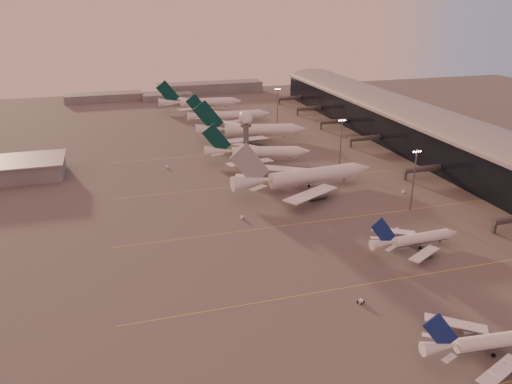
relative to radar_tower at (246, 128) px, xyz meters
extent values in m
plane|color=#4E4C4C|center=(-5.00, -120.00, -20.95)|extent=(700.00, 700.00, 0.00)
cube|color=gold|center=(25.00, -110.00, -20.94)|extent=(180.00, 0.25, 0.02)
cube|color=gold|center=(25.00, -65.00, -20.94)|extent=(180.00, 0.25, 0.02)
cube|color=gold|center=(25.00, -20.00, -20.94)|extent=(180.00, 0.25, 0.02)
cube|color=gold|center=(25.00, 30.00, -20.94)|extent=(180.00, 0.25, 0.02)
cube|color=black|center=(103.00, -10.00, -11.95)|extent=(36.00, 360.00, 18.00)
cylinder|color=gray|center=(103.00, -10.00, -2.95)|extent=(10.08, 360.00, 10.08)
cube|color=gray|center=(103.00, -10.00, -2.75)|extent=(40.00, 362.00, 0.80)
cube|color=#575A5F|center=(67.00, -92.00, -18.75)|extent=(1.20, 1.20, 4.40)
cylinder|color=#575A5F|center=(77.00, -34.00, -16.45)|extent=(22.00, 2.80, 2.80)
cube|color=#575A5F|center=(67.00, -34.00, -18.75)|extent=(1.20, 1.20, 4.40)
cylinder|color=#575A5F|center=(77.00, 22.00, -16.45)|extent=(22.00, 2.80, 2.80)
cube|color=#575A5F|center=(67.00, 22.00, -18.75)|extent=(1.20, 1.20, 4.40)
cylinder|color=#575A5F|center=(77.00, 64.00, -16.45)|extent=(22.00, 2.80, 2.80)
cube|color=#575A5F|center=(67.00, 64.00, -18.75)|extent=(1.20, 1.20, 4.40)
cylinder|color=#575A5F|center=(77.00, 106.00, -16.45)|extent=(22.00, 2.80, 2.80)
cube|color=#575A5F|center=(67.00, 106.00, -18.75)|extent=(1.20, 1.20, 4.40)
cylinder|color=#575A5F|center=(77.00, 146.00, -16.45)|extent=(22.00, 2.80, 2.80)
cube|color=#575A5F|center=(67.00, 146.00, -18.75)|extent=(1.20, 1.20, 4.40)
cylinder|color=#575A5F|center=(0.00, 0.00, -9.95)|extent=(2.60, 2.60, 22.00)
cylinder|color=#575A5F|center=(0.00, 0.00, 1.55)|extent=(5.20, 5.20, 1.20)
sphere|color=white|center=(0.00, 0.00, 5.45)|extent=(6.40, 6.40, 6.40)
cylinder|color=#575A5F|center=(0.00, 0.00, 9.15)|extent=(0.16, 0.16, 2.00)
cylinder|color=#575A5F|center=(50.00, -65.00, -8.45)|extent=(0.56, 0.56, 25.00)
cube|color=#575A5F|center=(50.00, -65.00, 3.55)|extent=(3.60, 0.25, 0.25)
sphere|color=#FFEABF|center=(48.50, -65.00, 3.15)|extent=(0.56, 0.56, 0.56)
sphere|color=#FFEABF|center=(49.50, -65.00, 3.15)|extent=(0.56, 0.56, 0.56)
sphere|color=#FFEABF|center=(50.50, -65.00, 3.15)|extent=(0.56, 0.56, 0.56)
sphere|color=#FFEABF|center=(51.50, -65.00, 3.15)|extent=(0.56, 0.56, 0.56)
cylinder|color=#575A5F|center=(45.00, -10.00, -8.45)|extent=(0.56, 0.56, 25.00)
cube|color=#575A5F|center=(45.00, -10.00, 3.55)|extent=(3.60, 0.25, 0.25)
sphere|color=#FFEABF|center=(43.50, -10.00, 3.15)|extent=(0.56, 0.56, 0.56)
sphere|color=#FFEABF|center=(44.50, -10.00, 3.15)|extent=(0.56, 0.56, 0.56)
sphere|color=#FFEABF|center=(45.50, -10.00, 3.15)|extent=(0.56, 0.56, 0.56)
sphere|color=#FFEABF|center=(46.50, -10.00, 3.15)|extent=(0.56, 0.56, 0.56)
cylinder|color=#575A5F|center=(43.00, 80.00, -8.45)|extent=(0.56, 0.56, 25.00)
cube|color=#575A5F|center=(43.00, 80.00, 3.55)|extent=(3.60, 0.25, 0.25)
sphere|color=#FFEABF|center=(41.50, 80.00, 3.15)|extent=(0.56, 0.56, 0.56)
sphere|color=#FFEABF|center=(42.50, 80.00, 3.15)|extent=(0.56, 0.56, 0.56)
sphere|color=#FFEABF|center=(43.50, 80.00, 3.15)|extent=(0.56, 0.56, 0.56)
sphere|color=#FFEABF|center=(44.50, 80.00, 3.15)|extent=(0.56, 0.56, 0.56)
cube|color=slate|center=(-65.00, 200.00, -17.95)|extent=(60.00, 18.00, 6.00)
cube|color=slate|center=(25.00, 210.00, -16.45)|extent=(90.00, 20.00, 9.00)
cube|color=slate|center=(-15.00, 190.00, -18.45)|extent=(40.00, 15.00, 5.00)
cylinder|color=white|center=(21.43, -145.87, -18.06)|extent=(21.02, 5.47, 3.54)
cylinder|color=navy|center=(21.43, -145.87, -18.86)|extent=(20.52, 4.44, 2.55)
cone|color=white|center=(6.75, -144.49, -17.62)|extent=(9.01, 4.34, 3.54)
cube|color=white|center=(15.54, -154.06, -18.68)|extent=(15.22, 9.00, 1.11)
cylinder|color=slate|center=(18.25, -152.24, -20.30)|extent=(4.22, 2.67, 2.30)
cube|color=slate|center=(18.25, -152.24, -19.30)|extent=(0.30, 0.26, 1.42)
cube|color=white|center=(17.17, -136.72, -18.68)|extent=(14.47, 11.18, 1.11)
cylinder|color=slate|center=(19.50, -139.01, -20.30)|extent=(4.22, 2.67, 2.30)
cube|color=slate|center=(19.50, -139.01, -19.30)|extent=(0.30, 0.26, 1.42)
cube|color=navy|center=(6.31, -144.45, -13.24)|extent=(9.70, 1.23, 10.55)
cube|color=white|center=(6.40, -148.49, -17.53)|extent=(4.30, 2.83, 0.23)
cube|color=white|center=(7.15, -140.48, -17.53)|extent=(4.22, 3.38, 0.23)
cylinder|color=black|center=(19.96, -143.67, -20.44)|extent=(1.06, 0.56, 1.02)
cylinder|color=black|center=(19.57, -147.75, -20.44)|extent=(1.06, 0.56, 1.02)
cylinder|color=white|center=(35.48, -93.98, -18.04)|extent=(21.07, 4.46, 3.56)
cylinder|color=navy|center=(35.48, -93.98, -18.84)|extent=(20.61, 3.44, 2.57)
cone|color=white|center=(47.96, -93.44, -18.04)|extent=(4.20, 3.73, 3.56)
cone|color=white|center=(20.63, -94.61, -17.60)|extent=(8.92, 3.94, 3.56)
cube|color=white|center=(30.72, -102.96, -18.67)|extent=(14.83, 10.70, 1.12)
cylinder|color=slate|center=(33.18, -100.78, -20.29)|extent=(4.15, 2.49, 2.32)
cube|color=slate|center=(33.18, -100.78, -19.29)|extent=(0.29, 0.25, 1.43)
cube|color=white|center=(29.97, -85.43, -18.67)|extent=(15.18, 9.70, 1.12)
cylinder|color=slate|center=(32.60, -87.40, -20.29)|extent=(4.15, 2.49, 2.32)
cube|color=slate|center=(32.60, -87.40, -19.29)|extent=(0.29, 0.25, 1.43)
cube|color=navy|center=(20.20, -94.63, -13.19)|extent=(9.79, 0.75, 10.62)
cube|color=white|center=(20.84, -98.66, -17.51)|extent=(4.29, 3.27, 0.23)
cube|color=white|center=(20.49, -90.56, -17.51)|extent=(4.32, 3.01, 0.23)
cylinder|color=black|center=(43.43, -93.64, -20.48)|extent=(0.47, 0.47, 0.94)
cylinder|color=black|center=(33.70, -91.99, -20.43)|extent=(1.05, 0.51, 1.03)
cylinder|color=black|center=(33.88, -96.11, -20.43)|extent=(1.05, 0.51, 1.03)
cylinder|color=white|center=(22.41, -31.08, -16.48)|extent=(41.59, 9.78, 6.44)
cylinder|color=white|center=(22.41, -31.08, -17.93)|extent=(40.63, 7.91, 4.64)
cone|color=white|center=(46.92, -29.08, -16.48)|extent=(8.47, 7.07, 6.44)
cone|color=white|center=(-6.74, -33.47, -15.68)|extent=(17.75, 7.83, 6.44)
cube|color=white|center=(13.79, -48.98, -17.61)|extent=(28.59, 21.74, 1.91)
cylinder|color=slate|center=(18.42, -44.54, -20.22)|extent=(8.29, 4.82, 4.19)
cube|color=slate|center=(18.42, -44.54, -18.74)|extent=(0.33, 0.28, 2.58)
cube|color=white|center=(10.99, -14.82, -17.61)|extent=(29.87, 18.00, 1.91)
cylinder|color=slate|center=(16.29, -18.45, -20.22)|extent=(8.29, 4.82, 4.19)
cube|color=slate|center=(16.29, -18.45, -18.74)|extent=(0.33, 0.28, 2.58)
cube|color=#9DA0A5|center=(-7.60, -33.54, -8.07)|extent=(17.82, 1.82, 19.11)
cube|color=white|center=(-6.43, -41.44, -15.52)|extent=(8.39, 6.64, 0.26)
cube|color=white|center=(-7.73, -25.55, -15.52)|extent=(8.52, 5.69, 0.26)
cylinder|color=black|center=(38.01, -29.80, -20.43)|extent=(0.52, 0.52, 1.04)
cylinder|color=black|center=(18.91, -29.07, -20.38)|extent=(1.18, 0.61, 1.14)
cylinder|color=black|center=(19.28, -33.63, -20.38)|extent=(1.18, 0.61, 1.14)
cylinder|color=white|center=(13.05, 11.64, -17.13)|extent=(33.82, 13.02, 5.40)
cylinder|color=white|center=(13.05, 11.64, -18.35)|extent=(32.82, 11.40, 3.89)
cone|color=white|center=(32.48, 7.00, -17.13)|extent=(7.56, 6.76, 5.40)
cone|color=white|center=(-10.07, 17.15, -16.46)|extent=(14.91, 8.51, 5.40)
cube|color=white|center=(1.75, -0.15, -18.08)|extent=(24.95, 11.57, 1.60)
cylinder|color=slate|center=(6.51, 2.14, -20.30)|extent=(7.12, 4.92, 3.51)
cube|color=slate|center=(6.51, 2.14, -19.02)|extent=(0.33, 0.29, 2.16)
cube|color=white|center=(8.29, 27.25, -18.08)|extent=(21.96, 20.31, 1.60)
cylinder|color=slate|center=(11.50, 23.06, -20.30)|extent=(7.12, 4.92, 3.51)
cube|color=slate|center=(11.50, 23.06, -19.02)|extent=(0.33, 0.29, 2.16)
cube|color=#063432|center=(-10.75, 17.31, -10.01)|extent=(14.53, 3.76, 15.98)
cube|color=white|center=(-11.80, 10.90, -16.32)|extent=(6.85, 3.78, 0.23)
cube|color=white|center=(-8.79, 23.51, -16.32)|extent=(6.55, 5.99, 0.23)
cylinder|color=black|center=(25.42, 8.68, -20.48)|extent=(0.47, 0.47, 0.93)
cylinder|color=black|center=(10.90, 14.26, -20.44)|extent=(1.10, 0.69, 1.02)
cylinder|color=black|center=(9.94, 10.27, -20.44)|extent=(1.10, 0.69, 1.02)
cylinder|color=white|center=(22.07, 52.15, -16.37)|extent=(40.67, 14.33, 6.48)
cylinder|color=white|center=(22.07, 52.15, -17.83)|extent=(39.53, 12.39, 4.67)
cone|color=white|center=(45.58, 47.39, -16.37)|extent=(8.91, 7.90, 6.48)
cone|color=white|center=(-5.88, 57.81, -15.56)|extent=(17.80, 9.70, 6.48)
cube|color=white|center=(9.01, 37.55, -17.50)|extent=(29.89, 14.79, 1.92)
cylinder|color=slate|center=(14.62, 40.49, -20.17)|extent=(8.46, 5.67, 4.21)
cube|color=slate|center=(14.62, 40.49, -18.64)|extent=(0.38, 0.34, 2.59)
cube|color=white|center=(15.72, 70.68, -17.50)|extent=(26.83, 23.76, 1.92)
cylinder|color=slate|center=(19.75, 65.79, -20.17)|extent=(8.46, 5.67, 4.21)
cube|color=slate|center=(19.75, 65.79, -18.64)|extent=(0.38, 0.34, 2.59)
cube|color=#063432|center=(-6.71, 57.98, -7.82)|extent=(17.55, 3.92, 19.18)
cube|color=white|center=(-7.70, 50.25, -15.39)|extent=(8.26, 4.78, 0.28)
cube|color=white|center=(-4.61, 65.49, -15.39)|extent=(7.95, 7.05, 0.28)
cylinder|color=black|center=(37.04, 49.12, -20.39)|extent=(0.56, 0.56, 1.12)
cylinder|color=black|center=(19.38, 55.20, -20.33)|extent=(1.32, 0.79, 1.23)
cylinder|color=black|center=(18.41, 50.38, -20.33)|extent=(1.32, 0.79, 1.23)
cylinder|color=white|center=(19.25, 96.90, -17.00)|extent=(34.93, 7.41, 5.59)
cylinder|color=white|center=(19.25, 96.90, -18.25)|extent=(34.15, 5.81, 4.03)
cone|color=white|center=(39.92, 95.82, -17.00)|extent=(7.00, 5.94, 5.59)
cone|color=white|center=(-5.32, 98.19, -16.30)|extent=(14.82, 6.35, 5.59)
cube|color=white|center=(9.95, 82.78, -17.97)|extent=(25.29, 15.93, 1.66)
cylinder|color=slate|center=(14.37, 86.00, -20.27)|extent=(6.89, 3.98, 3.64)
cube|color=slate|center=(14.37, 86.00, -18.95)|extent=(0.30, 0.26, 2.24)
cube|color=white|center=(11.49, 111.92, -17.97)|extent=(24.59, 17.97, 1.66)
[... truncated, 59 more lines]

